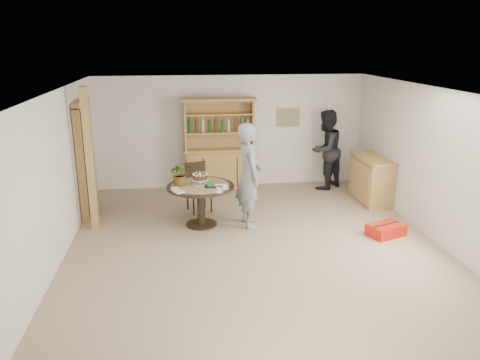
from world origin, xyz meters
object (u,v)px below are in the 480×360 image
Objects in this scene: teen_boy at (249,175)px; red_suitcase at (386,230)px; sideboard at (371,179)px; dining_table at (201,193)px; hutch at (219,159)px; adult_person at (326,150)px; dining_chair at (198,184)px.

teen_boy reaches higher than red_suitcase.
sideboard is 2.92m from teen_boy.
teen_boy is (0.85, -0.10, 0.33)m from dining_table.
teen_boy is (-2.71, -0.99, 0.46)m from sideboard.
hutch is at bearing 1.47° from teen_boy.
hutch is 3.29m from sideboard.
dining_table is at bearing 76.33° from teen_boy.
hutch is 1.15× the size of adult_person.
adult_person is (2.87, 1.89, 0.28)m from dining_table.
hutch is at bearing 157.79° from sideboard.
teen_boy is 1.05× the size of adult_person.
dining_table is at bearing -103.67° from hutch.
dining_chair is 1.35× the size of red_suitcase.
hutch reaches higher than teen_boy.
dining_table is at bearing -4.54° from adult_person.
sideboard is 3.58m from dining_chair.
dining_chair reaches higher than red_suitcase.
red_suitcase is at bearing -115.97° from teen_boy.
red_suitcase is at bearing -103.94° from sideboard.
adult_person is at bearing 74.44° from red_suitcase.
dining_table is 3.45m from adult_person.
dining_chair reaches higher than dining_table.
dining_table is 1.27× the size of dining_chair.
hutch is 4.02m from red_suitcase.
adult_person is (-0.68, 1.00, 0.41)m from sideboard.
teen_boy is 2.66× the size of red_suitcase.
hutch is 2.16× the size of dining_chair.
red_suitcase is at bearing -15.78° from dining_table.
teen_boy is at bearing -81.57° from hutch.
dining_table is (-0.52, -2.13, -0.08)m from hutch.
hutch reaches higher than dining_chair.
dining_chair is 0.53× the size of adult_person.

